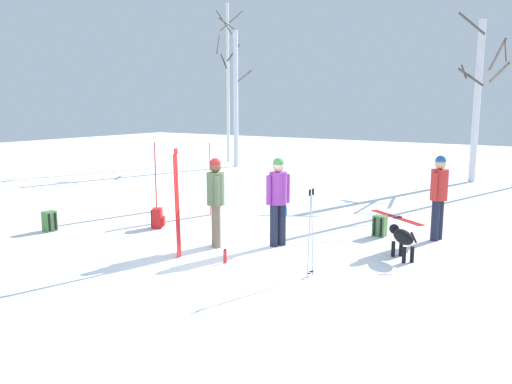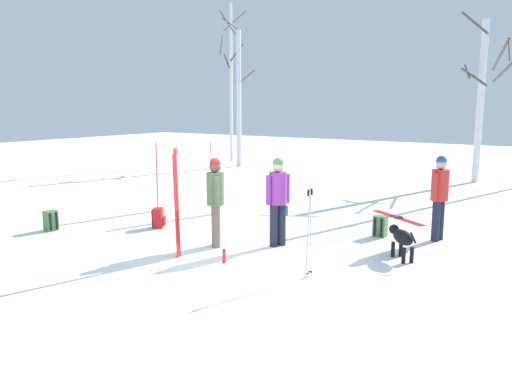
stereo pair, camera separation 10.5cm
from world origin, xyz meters
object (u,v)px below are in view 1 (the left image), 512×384
object	(u,v)px
ski_pair_planted_2	(177,204)
water_bottle_0	(285,211)
birch_tree_1	(236,98)
ski_pair_planted_1	(210,179)
ski_pair_planted_0	(156,177)
dog	(402,238)
birch_tree_0	(228,80)
ski_pair_lying_0	(396,217)
backpack_2	(158,218)
person_0	(439,192)
backpack_0	(380,226)
ski_poles_0	(311,230)
backpack_1	(49,221)
water_bottle_1	(225,256)
person_1	(216,196)
birch_tree_2	(478,97)
person_2	(278,196)

from	to	relation	value
ski_pair_planted_2	water_bottle_0	world-z (taller)	ski_pair_planted_2
birch_tree_1	ski_pair_planted_1	bearing A→B (deg)	-58.31
ski_pair_planted_0	water_bottle_0	bearing A→B (deg)	24.90
dog	birch_tree_1	size ratio (longest dim) A/B	0.12
ski_pair_planted_1	birch_tree_0	bearing A→B (deg)	124.06
ski_pair_lying_0	water_bottle_0	bearing A→B (deg)	-153.04
backpack_2	person_0	bearing A→B (deg)	23.23
backpack_0	ski_pair_planted_1	bearing A→B (deg)	-176.78
ski_pair_planted_1	birch_tree_1	bearing A→B (deg)	121.69
ski_poles_0	backpack_1	distance (m)	6.14
ski_pair_planted_2	backpack_1	world-z (taller)	ski_pair_planted_2
birch_tree_0	person_0	bearing A→B (deg)	-37.88
person_0	ski_pair_planted_2	world-z (taller)	ski_pair_planted_2
water_bottle_1	birch_tree_0	size ratio (longest dim) A/B	0.03
person_1	ski_pair_planted_1	size ratio (longest dim) A/B	0.96
ski_pair_planted_0	birch_tree_1	distance (m)	9.97
backpack_1	backpack_2	xyz separation A→B (m)	(1.75, 1.50, 0.00)
birch_tree_2	backpack_0	bearing A→B (deg)	-90.44
ski_pair_lying_0	ski_poles_0	size ratio (longest dim) A/B	1.14
ski_pair_planted_2	ski_poles_0	world-z (taller)	ski_pair_planted_2
backpack_1	ski_poles_0	bearing A→B (deg)	3.77
ski_pair_planted_2	ski_pair_planted_1	bearing A→B (deg)	119.18
ski_pair_planted_0	person_0	bearing A→B (deg)	8.69
birch_tree_2	person_0	bearing A→B (deg)	-83.55
backpack_1	water_bottle_1	world-z (taller)	backpack_1
backpack_2	birch_tree_2	distance (m)	12.28
dog	ski_poles_0	distance (m)	2.01
person_1	person_2	bearing A→B (deg)	35.87
birch_tree_0	backpack_1	bearing A→B (deg)	-69.71
ski_pair_planted_2	birch_tree_1	distance (m)	13.84
person_1	ski_pair_planted_2	size ratio (longest dim) A/B	0.87
ski_pair_planted_0	backpack_0	xyz separation A→B (m)	(5.68, 0.68, -0.66)
ski_pair_planted_2	ski_poles_0	size ratio (longest dim) A/B	1.38
ski_poles_0	birch_tree_0	distance (m)	17.18
person_1	ski_poles_0	world-z (taller)	person_1
birch_tree_2	birch_tree_0	bearing A→B (deg)	176.77
person_1	water_bottle_0	bearing A→B (deg)	95.33
person_2	ski_pair_planted_1	size ratio (longest dim) A/B	0.96
ski_pair_planted_1	backpack_0	world-z (taller)	ski_pair_planted_1
ski_pair_planted_0	ski_pair_lying_0	bearing A→B (deg)	25.82
person_0	ski_pair_planted_0	world-z (taller)	ski_pair_planted_0
person_2	water_bottle_0	bearing A→B (deg)	116.87
person_2	birch_tree_0	bearing A→B (deg)	129.83
person_0	water_bottle_0	bearing A→B (deg)	174.40
ski_pair_planted_1	ski_pair_lying_0	distance (m)	4.64
birch_tree_1	water_bottle_0	bearing A→B (deg)	-47.78
ski_pair_planted_2	ski_pair_lying_0	bearing A→B (deg)	67.80
person_1	birch_tree_2	bearing A→B (deg)	78.12
ski_pair_planted_2	backpack_0	bearing A→B (deg)	54.41
backpack_2	birch_tree_0	size ratio (longest dim) A/B	0.06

